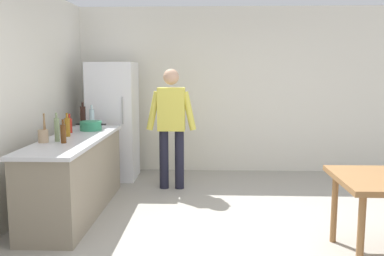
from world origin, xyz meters
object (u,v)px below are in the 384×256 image
bottle_water_clear (92,117)px  bottle_oil_amber (67,127)px  cooking_pot (91,126)px  bottle_sauce_red (70,125)px  bottle_vinegar_tall (57,129)px  bottle_beer_brown (63,133)px  bottle_wine_dark (83,116)px  person (171,121)px  utensil_jar (43,135)px  refrigerator (113,121)px

bottle_water_clear → bottle_oil_amber: 0.89m
cooking_pot → bottle_sauce_red: bottle_sauce_red is taller
bottle_vinegar_tall → bottle_beer_brown: size_ratio=1.23×
bottle_wine_dark → person: bearing=3.2°
cooking_pot → bottle_sauce_red: (-0.21, -0.21, 0.04)m
bottle_water_clear → bottle_wine_dark: bottle_wine_dark is taller
bottle_water_clear → cooking_pot: bearing=-76.6°
person → bottle_wine_dark: (-1.23, -0.07, 0.07)m
cooking_pot → bottle_vinegar_tall: 0.86m
bottle_oil_amber → utensil_jar: bearing=-106.4°
bottle_vinegar_tall → bottle_oil_amber: bottle_vinegar_tall is taller
person → bottle_vinegar_tall: bearing=-131.6°
utensil_jar → bottle_oil_amber: 0.44m
cooking_pot → person: bearing=23.7°
bottle_sauce_red → person: bearing=28.4°
utensil_jar → bottle_wine_dark: (0.04, 1.30, 0.07)m
cooking_pot → bottle_wine_dark: (-0.22, 0.38, 0.09)m
cooking_pot → bottle_water_clear: 0.40m
refrigerator → bottle_sauce_red: bearing=-102.7°
refrigerator → cooking_pot: size_ratio=4.50×
refrigerator → bottle_oil_amber: size_ratio=6.43×
utensil_jar → bottle_beer_brown: utensil_jar is taller
bottle_wine_dark → bottle_water_clear: bearing=2.1°
cooking_pot → bottle_wine_dark: 0.44m
bottle_water_clear → bottle_beer_brown: size_ratio=1.15×
utensil_jar → refrigerator: bearing=80.3°
utensil_jar → bottle_sauce_red: bearing=85.6°
bottle_vinegar_tall → bottle_sauce_red: 0.64m
bottle_wine_dark → bottle_oil_amber: 0.89m
utensil_jar → person: bearing=47.0°
bottle_sauce_red → bottle_beer_brown: bearing=-76.5°
bottle_oil_amber → person: bearing=39.4°
bottle_beer_brown → utensil_jar: bearing=173.1°
person → bottle_water_clear: person is taller
person → bottle_oil_amber: (-1.16, -0.95, 0.04)m
cooking_pot → utensil_jar: 0.96m
person → bottle_beer_brown: person is taller
refrigerator → bottle_vinegar_tall: size_ratio=5.62×
cooking_pot → bottle_beer_brown: 0.95m
refrigerator → bottle_sauce_red: 1.25m
bottle_oil_amber → bottle_sauce_red: bottle_oil_amber is taller
utensil_jar → bottle_vinegar_tall: (0.13, 0.07, 0.06)m
person → cooking_pot: 1.11m
refrigerator → bottle_oil_amber: refrigerator is taller
bottle_beer_brown → bottle_vinegar_tall: bearing=136.1°
person → bottle_water_clear: bearing=-176.7°
person → bottle_oil_amber: 1.50m
refrigerator → person: size_ratio=1.06×
cooking_pot → bottle_beer_brown: size_ratio=1.54×
utensil_jar → bottle_beer_brown: size_ratio=1.23×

